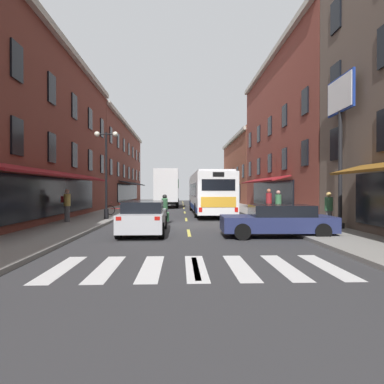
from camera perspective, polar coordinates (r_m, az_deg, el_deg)
The scene contains 17 objects.
ground_plane at distance 18.22m, azimuth -0.85°, elevation -5.82°, with size 34.80×80.00×0.10m, color #333335.
lane_centre_dashes at distance 17.96m, azimuth -0.83°, elevation -5.73°, with size 0.14×73.90×0.01m.
crosswalk_near at distance 8.34m, azimuth 0.66°, elevation -12.96°, with size 7.10×2.80×0.01m.
sidewalk_left at distance 19.02m, azimuth -19.00°, elevation -5.21°, with size 3.00×80.00×0.14m, color gray.
sidewalk_right at distance 19.26m, azimuth 17.07°, elevation -5.14°, with size 3.00×80.00×0.14m, color gray.
billboard_sign at distance 17.07m, azimuth 24.38°, elevation 12.07°, with size 0.40×2.41×7.04m.
transit_bus at distance 26.10m, azimuth 2.88°, elevation -0.10°, with size 2.76×12.26×3.21m.
box_truck at distance 35.41m, azimuth -4.35°, elevation 0.59°, with size 2.50×7.14×4.01m.
sedan_near at distance 13.91m, azimuth 14.67°, elevation -4.79°, with size 4.54×2.05×1.30m.
sedan_mid at distance 14.63m, azimuth -8.34°, elevation -4.30°, with size 1.95×4.72×1.42m.
motorcycle_rider at distance 18.57m, azimuth -4.75°, elevation -3.35°, with size 0.62×2.07×1.66m.
bicycle_near at distance 23.91m, azimuth -12.75°, elevation -3.00°, with size 1.71×0.48×0.91m.
pedestrian_near at distance 19.48m, azimuth -20.92°, elevation -2.04°, with size 0.52×0.40×1.81m.
pedestrian_mid at distance 20.28m, azimuth 14.76°, elevation -2.11°, with size 0.36×0.36×1.74m.
pedestrian_far at distance 21.69m, azimuth 13.20°, elevation -1.79°, with size 0.36×0.36×1.84m.
pedestrian_rear at distance 16.31m, azimuth 22.65°, elevation -2.87°, with size 0.36×0.36×1.68m.
street_lamp_twin at distance 20.68m, azimuth -14.67°, elevation 3.63°, with size 1.42×0.32×5.33m.
Camera 1 is at (-0.39, -18.10, 1.94)m, focal length 30.71 mm.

